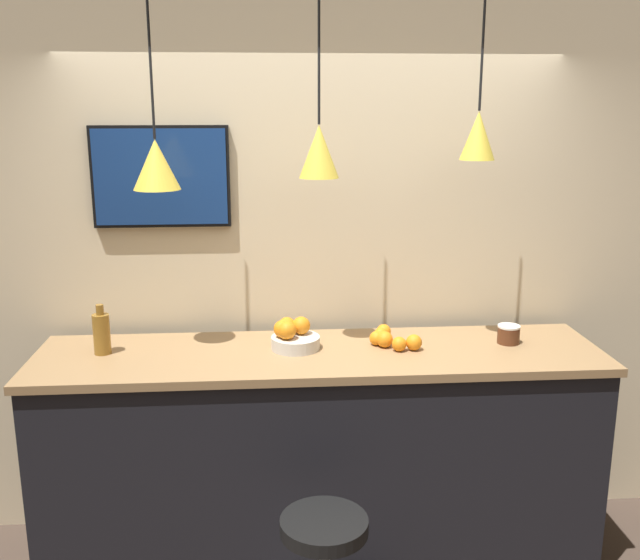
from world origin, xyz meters
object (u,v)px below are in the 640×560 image
Objects in this scene: mounted_tv at (161,177)px; spread_jar at (509,334)px; fruit_bowl at (292,335)px; juice_bottle at (102,333)px.

spread_jar is at bearing -11.52° from mounted_tv.
fruit_bowl is 0.98× the size of juice_bottle.
mounted_tv reaches higher than fruit_bowl.
fruit_bowl reaches higher than spread_jar.
spread_jar is at bearing 0.00° from juice_bottle.
fruit_bowl is at bearing 0.41° from juice_bottle.
mounted_tv reaches higher than juice_bottle.
mounted_tv is at bearing 52.68° from juice_bottle.
juice_bottle reaches higher than fruit_bowl.
juice_bottle is at bearing 180.00° from spread_jar.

